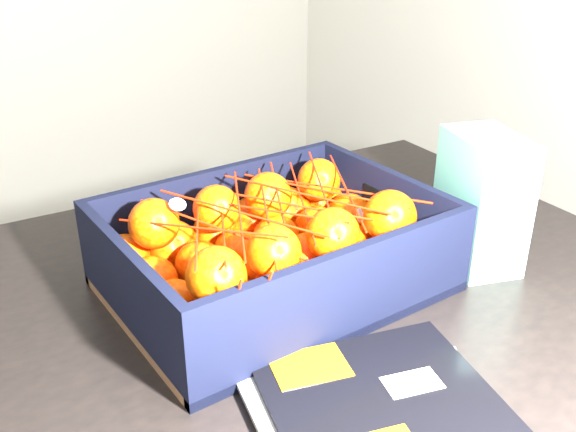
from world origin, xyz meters
TOP-DOWN VIEW (x-y plane):
  - table at (0.19, -0.19)m, footprint 1.26×0.90m
  - produce_crate at (0.29, -0.15)m, footprint 0.38×0.29m
  - clementine_heap at (0.29, -0.16)m, footprint 0.36×0.27m
  - mesh_net at (0.28, -0.16)m, footprint 0.32×0.25m
  - retail_carton at (0.55, -0.25)m, footprint 0.11×0.14m

SIDE VIEW (x-z plane):
  - table at x=0.19m, z-range 0.28..1.03m
  - produce_crate at x=0.29m, z-range 0.73..0.84m
  - clementine_heap at x=0.29m, z-range 0.75..0.86m
  - retail_carton at x=0.55m, z-range 0.75..0.93m
  - mesh_net at x=0.28m, z-range 0.81..0.90m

